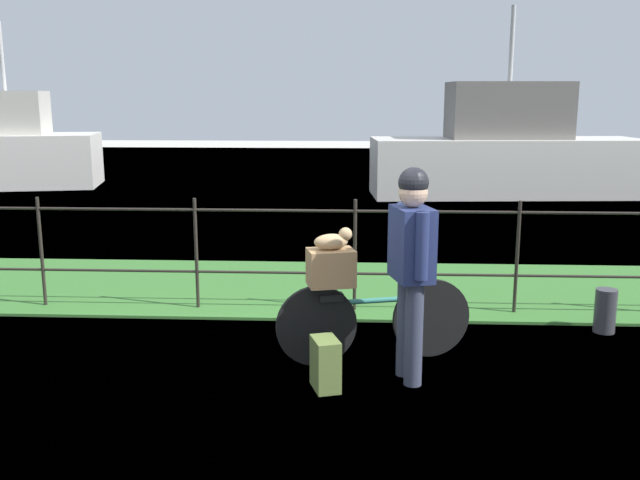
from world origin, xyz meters
name	(u,v)px	position (x,y,z in m)	size (l,w,h in m)	color
ground_plane	(243,400)	(0.00, 0.00, 0.00)	(60.00, 60.00, 0.00)	beige
grass_strip	(284,287)	(0.00, 3.05, 0.01)	(27.00, 2.40, 0.03)	#38702D
harbor_water	(318,199)	(0.00, 10.26, 0.00)	(30.00, 30.00, 0.00)	#60849E
iron_fence	(275,247)	(0.00, 2.17, 0.68)	(18.04, 0.04, 1.18)	#28231E
bicycle_main	(373,320)	(0.98, 0.84, 0.36)	(1.64, 0.47, 0.68)	black
wooden_crate	(331,268)	(0.62, 0.74, 0.83)	(0.37, 0.26, 0.30)	#A87F51
terrier_dog	(334,240)	(0.65, 0.75, 1.06)	(0.32, 0.21, 0.18)	tan
cyclist_person	(412,256)	(1.25, 0.44, 1.00)	(0.35, 0.53, 1.68)	#383D51
backpack_on_paving	(325,364)	(0.60, 0.23, 0.20)	(0.28, 0.18, 0.40)	olive
mooring_bollard	(605,311)	(3.19, 1.67, 0.21)	(0.20, 0.20, 0.42)	#38383D
moored_boat_near	(506,154)	(4.15, 10.98, 0.92)	(6.02, 2.20, 4.10)	silver
moored_boat_mid	(10,151)	(-7.61, 11.91, 0.87)	(4.38, 2.64, 3.92)	silver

